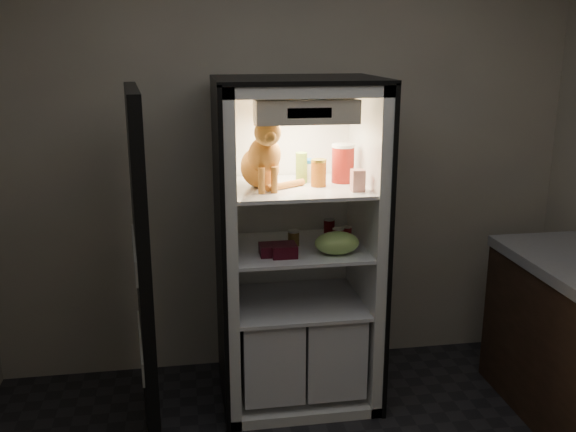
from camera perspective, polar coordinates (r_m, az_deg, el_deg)
name	(u,v)px	position (r m, az deg, el deg)	size (l,w,h in m)	color
room_shell	(368,175)	(2.20, 7.10, 3.65)	(3.60, 3.60, 3.60)	white
refrigerator	(296,267)	(3.73, 0.73, -4.59)	(0.90, 0.72, 1.88)	white
fridge_door	(143,275)	(3.34, -12.77, -5.14)	(0.14, 0.87, 1.85)	black
tabby_cat	(263,159)	(3.44, -2.27, 5.05)	(0.37, 0.41, 0.43)	#B15C16
parmesan_shaker	(301,168)	(3.59, 1.20, 4.31)	(0.07, 0.07, 0.17)	#238024
mayo_tub	(311,170)	(3.63, 2.09, 4.07)	(0.09, 0.09, 0.13)	white
salsa_jar	(319,173)	(3.51, 2.73, 3.86)	(0.08, 0.08, 0.15)	maroon
pepper_jar	(343,163)	(3.61, 4.90, 4.69)	(0.13, 0.13, 0.22)	#A51716
cream_carton	(358,180)	(3.41, 6.22, 3.16)	(0.07, 0.07, 0.12)	silver
soda_can_a	(329,229)	(3.74, 3.68, -1.18)	(0.06, 0.06, 0.12)	black
soda_can_b	(346,236)	(3.64, 5.21, -1.77)	(0.06, 0.06, 0.11)	black
soda_can_c	(338,239)	(3.56, 4.47, -2.06)	(0.07, 0.07, 0.12)	black
condiment_jar	(294,238)	(3.62, 0.50, -1.96)	(0.07, 0.07, 0.09)	brown
grape_bag	(337,243)	(3.49, 4.37, -2.40)	(0.25, 0.18, 0.12)	#80B755
berry_box_left	(271,250)	(3.47, -1.55, -3.01)	(0.12, 0.12, 0.06)	#440B17
berry_box_right	(284,250)	(3.45, -0.37, -3.05)	(0.13, 0.13, 0.07)	#440B17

